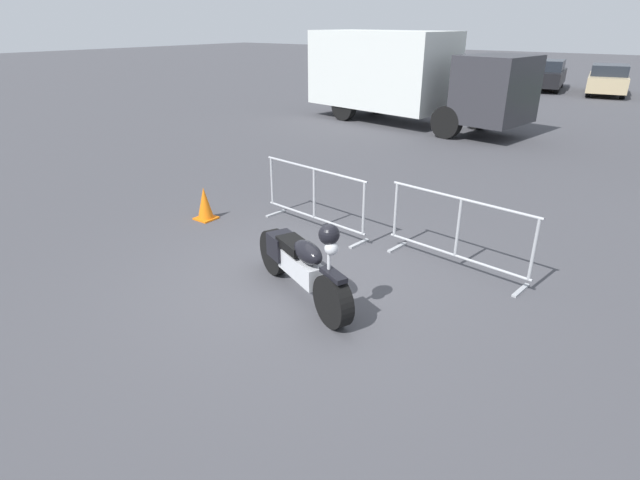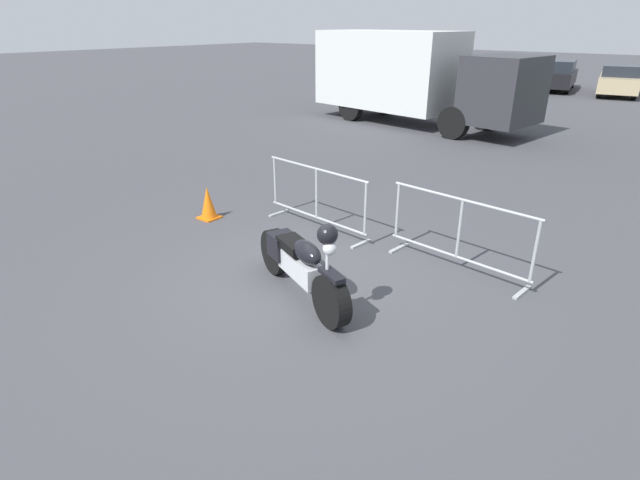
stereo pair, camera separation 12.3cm
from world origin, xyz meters
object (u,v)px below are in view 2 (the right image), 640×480
Objects in this scene: crowd_barrier_near at (317,198)px; parked_car_tan at (619,80)px; motorcycle at (301,263)px; parked_car_maroon at (447,70)px; crowd_barrier_far at (459,234)px; box_truck at (409,74)px; pedestrian at (420,75)px; parked_car_red at (496,73)px; parked_car_black at (555,75)px; parked_car_white at (398,68)px; traffic_cone at (208,203)px.

parked_car_tan reaches higher than crowd_barrier_near.
motorcycle is 0.49× the size of parked_car_maroon.
crowd_barrier_far is 11.25m from box_truck.
pedestrian is at bearing 136.23° from motorcycle.
parked_car_black is (2.95, 0.42, 0.01)m from parked_car_red.
box_truck is 1.87× the size of parked_car_white.
parked_car_black is (-4.48, 22.26, 0.19)m from crowd_barrier_far.
parked_car_red is (2.95, -0.28, 0.04)m from parked_car_maroon.
parked_car_tan is at bearing -97.36° from parked_car_white.
crowd_barrier_far is 4.44m from traffic_cone.
parked_car_maroon is 2.51× the size of pedestrian.
box_truck is 13.29m from parked_car_tan.
parked_car_tan is at bearing 87.40° from crowd_barrier_near.
crowd_barrier_far is at bearing -169.78° from parked_car_red.
motorcycle is at bearing -174.03° from parked_car_red.
parked_car_black reaches higher than crowd_barrier_far.
motorcycle is 19.84m from pedestrian.
box_truck is 1.84× the size of parked_car_tan.
motorcycle reaches higher than crowd_barrier_near.
crowd_barrier_far is 0.51× the size of parked_car_tan.
parked_car_maroon is (-7.86, 22.12, 0.14)m from crowd_barrier_near.
pedestrian is at bearing 105.49° from traffic_cone.
pedestrian is (-3.10, 6.83, -0.72)m from box_truck.
parked_car_white is at bearing 82.93° from parked_car_red.
pedestrian reaches higher than crowd_barrier_far.
box_truck reaches higher than parked_car_black.
motorcycle is 23.87m from parked_car_tan.
motorcycle is 3.29m from traffic_cone.
parked_car_black reaches higher than motorcycle.
motorcycle is 25.73m from parked_car_maroon.
parked_car_red reaches higher than crowd_barrier_near.
parked_car_white is 1.00× the size of parked_car_maroon.
crowd_barrier_near is 24.23m from parked_car_white.
pedestrian reaches higher than traffic_cone.
parked_car_maroon is (-10.39, 22.12, 0.14)m from crowd_barrier_far.
motorcycle is 0.49× the size of parked_car_white.
crowd_barrier_near is at bearing 168.82° from parked_car_tan.
pedestrian reaches higher than crowd_barrier_near.
box_truck is at bearing 151.72° from parked_car_tan.
parked_car_black is at bearing -90.53° from parked_car_red.
parked_car_red is (-4.91, 21.84, 0.18)m from crowd_barrier_near.
motorcycle reaches higher than crowd_barrier_far.
parked_car_maroon is at bearing -90.22° from parked_car_white.
motorcycle is 12.39m from box_truck.
traffic_cone is (0.13, -23.07, -0.45)m from parked_car_black.
pedestrian is 17.76m from traffic_cone.
parked_car_maroon is 5.98m from pedestrian.
pedestrian is 2.86× the size of traffic_cone.
crowd_barrier_far is (1.26, 1.93, 0.08)m from motorcycle.
parked_car_maroon reaches higher than crowd_barrier_far.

